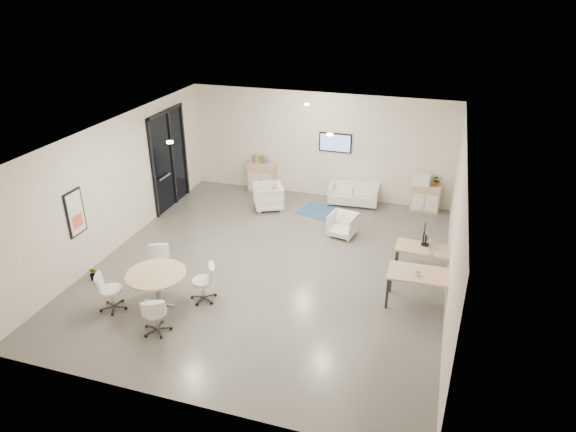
% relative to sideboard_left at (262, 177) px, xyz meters
% --- Properties ---
extents(room_shell, '(9.60, 10.60, 4.80)m').
position_rel_sideboard_left_xyz_m(room_shell, '(1.76, -4.26, 1.13)').
color(room_shell, '#575550').
rests_on(room_shell, ground).
extents(glass_door, '(0.09, 1.90, 2.85)m').
position_rel_sideboard_left_xyz_m(glass_door, '(-2.19, -1.75, 1.03)').
color(glass_door, black).
rests_on(glass_door, room_shell).
extents(artwork, '(0.05, 0.54, 1.04)m').
position_rel_sideboard_left_xyz_m(artwork, '(-2.21, -5.86, 1.07)').
color(artwork, black).
rests_on(artwork, room_shell).
extents(wall_tv, '(0.98, 0.06, 0.58)m').
position_rel_sideboard_left_xyz_m(wall_tv, '(2.26, 0.21, 1.28)').
color(wall_tv, black).
rests_on(wall_tv, room_shell).
extents(ceiling_spots, '(3.14, 4.14, 0.03)m').
position_rel_sideboard_left_xyz_m(ceiling_spots, '(1.56, -3.42, 2.71)').
color(ceiling_spots, '#FFEAC6').
rests_on(ceiling_spots, room_shell).
extents(sideboard_left, '(0.84, 0.44, 0.94)m').
position_rel_sideboard_left_xyz_m(sideboard_left, '(0.00, 0.00, 0.00)').
color(sideboard_left, tan).
rests_on(sideboard_left, room_shell).
extents(sideboard_right, '(0.81, 0.40, 0.81)m').
position_rel_sideboard_left_xyz_m(sideboard_right, '(5.02, 0.02, -0.07)').
color(sideboard_right, tan).
rests_on(sideboard_right, room_shell).
extents(books, '(0.49, 0.14, 0.22)m').
position_rel_sideboard_left_xyz_m(books, '(-0.04, 0.00, 0.58)').
color(books, red).
rests_on(books, sideboard_left).
extents(printer, '(0.53, 0.47, 0.34)m').
position_rel_sideboard_left_xyz_m(printer, '(4.89, 0.02, 0.50)').
color(printer, white).
rests_on(printer, sideboard_right).
extents(loveseat, '(1.49, 0.82, 0.54)m').
position_rel_sideboard_left_xyz_m(loveseat, '(2.95, -0.12, -0.18)').
color(loveseat, silver).
rests_on(loveseat, room_shell).
extents(blue_rug, '(1.66, 1.30, 0.01)m').
position_rel_sideboard_left_xyz_m(blue_rug, '(2.28, -1.00, -0.46)').
color(blue_rug, '#2B4C84').
rests_on(blue_rug, room_shell).
extents(armchair_left, '(1.04, 1.06, 0.83)m').
position_rel_sideboard_left_xyz_m(armchair_left, '(0.62, -1.20, -0.06)').
color(armchair_left, silver).
rests_on(armchair_left, room_shell).
extents(armchair_right, '(0.77, 0.74, 0.69)m').
position_rel_sideboard_left_xyz_m(armchair_right, '(3.06, -2.24, -0.13)').
color(armchair_right, silver).
rests_on(armchair_right, room_shell).
extents(desk_rear, '(1.30, 0.70, 0.66)m').
position_rel_sideboard_left_xyz_m(desk_rear, '(5.21, -3.53, 0.12)').
color(desk_rear, tan).
rests_on(desk_rear, room_shell).
extents(desk_front, '(1.50, 0.79, 0.77)m').
position_rel_sideboard_left_xyz_m(desk_front, '(5.29, -4.84, 0.22)').
color(desk_front, tan).
rests_on(desk_front, room_shell).
extents(monitor, '(0.20, 0.50, 0.44)m').
position_rel_sideboard_left_xyz_m(monitor, '(5.17, -3.38, 0.43)').
color(monitor, black).
rests_on(monitor, desk_rear).
extents(round_table, '(1.23, 1.23, 0.75)m').
position_rel_sideboard_left_xyz_m(round_table, '(0.03, -6.44, 0.20)').
color(round_table, tan).
rests_on(round_table, room_shell).
extents(meeting_chairs, '(2.42, 2.42, 0.82)m').
position_rel_sideboard_left_xyz_m(meeting_chairs, '(0.03, -6.44, -0.06)').
color(meeting_chairs, white).
rests_on(meeting_chairs, room_shell).
extents(plant_cabinet, '(0.32, 0.35, 0.26)m').
position_rel_sideboard_left_xyz_m(plant_cabinet, '(5.29, 0.01, 0.47)').
color(plant_cabinet, '#3F7F3F').
rests_on(plant_cabinet, sideboard_right).
extents(plant_floor, '(0.25, 0.37, 0.15)m').
position_rel_sideboard_left_xyz_m(plant_floor, '(-1.86, -6.06, -0.40)').
color(plant_floor, '#3F7F3F').
rests_on(plant_floor, room_shell).
extents(cup, '(0.12, 0.11, 0.11)m').
position_rel_sideboard_left_xyz_m(cup, '(5.15, -4.97, 0.35)').
color(cup, white).
rests_on(cup, desk_front).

